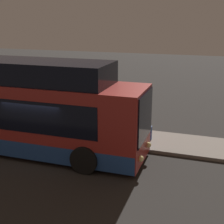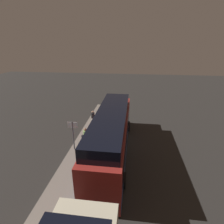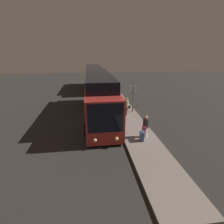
{
  "view_description": "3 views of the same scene",
  "coord_description": "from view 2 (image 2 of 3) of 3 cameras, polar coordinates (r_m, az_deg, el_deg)",
  "views": [
    {
      "loc": [
        6.54,
        -10.71,
        5.63
      ],
      "look_at": [
        2.67,
        0.88,
        1.93
      ],
      "focal_mm": 50.0,
      "sensor_mm": 36.0,
      "label": 1
    },
    {
      "loc": [
        -14.86,
        -1.33,
        8.92
      ],
      "look_at": [
        2.67,
        0.88,
        1.93
      ],
      "focal_mm": 28.0,
      "sensor_mm": 36.0,
      "label": 2
    },
    {
      "loc": [
        14.03,
        -0.66,
        5.87
      ],
      "look_at": [
        2.67,
        0.88,
        1.93
      ],
      "focal_mm": 28.0,
      "sensor_mm": 36.0,
      "label": 3
    }
  ],
  "objects": [
    {
      "name": "sign_post",
      "position": [
        15.31,
        -12.64,
        -6.25
      ],
      "size": [
        0.1,
        0.85,
        2.69
      ],
      "color": "#4C4C51",
      "rests_on": "platform"
    },
    {
      "name": "ground",
      "position": [
        17.39,
        1.8,
        -9.29
      ],
      "size": [
        80.0,
        80.0,
        0.0
      ],
      "primitive_type": "plane",
      "color": "#2B2826"
    },
    {
      "name": "bus_lead",
      "position": [
        14.68,
        -0.02,
        -7.43
      ],
      "size": [
        12.53,
        2.79,
        3.98
      ],
      "color": "maroon",
      "rests_on": "ground"
    },
    {
      "name": "platform",
      "position": [
        17.79,
        -7.36,
        -8.43
      ],
      "size": [
        20.0,
        2.43,
        0.15
      ],
      "color": "slate",
      "rests_on": "ground"
    },
    {
      "name": "suitcase",
      "position": [
        20.87,
        -4.76,
        -2.34
      ],
      "size": [
        0.43,
        0.19,
        0.9
      ],
      "color": "#334C7F",
      "rests_on": "platform"
    },
    {
      "name": "passenger_waiting",
      "position": [
        20.27,
        -6.25,
        -1.59
      ],
      "size": [
        0.68,
        0.62,
        1.58
      ],
      "rotation": [
        0.0,
        0.0,
        -2.2
      ],
      "color": "silver",
      "rests_on": "platform"
    },
    {
      "name": "passenger_boarding",
      "position": [
        16.15,
        -8.69,
        -7.8
      ],
      "size": [
        0.56,
        0.67,
        1.71
      ],
      "rotation": [
        0.0,
        0.0,
        -0.44
      ],
      "color": "#6B604C",
      "rests_on": "platform"
    }
  ]
}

